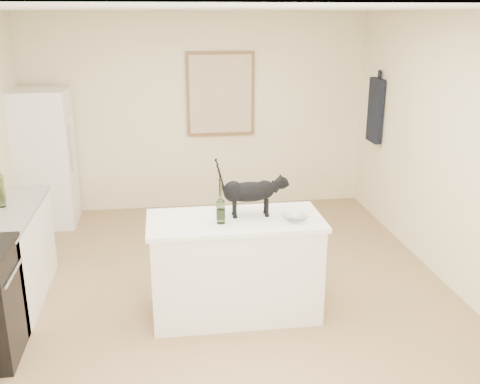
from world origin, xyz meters
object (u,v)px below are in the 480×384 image
object	(u,v)px
fridge	(44,159)
black_cat	(249,194)
glass_bowl	(295,218)
wine_bottle	(221,204)

from	to	relation	value
fridge	black_cat	bearing A→B (deg)	-48.84
black_cat	glass_bowl	bearing A→B (deg)	-26.48
black_cat	glass_bowl	distance (m)	0.44
wine_bottle	glass_bowl	distance (m)	0.64
black_cat	glass_bowl	world-z (taller)	black_cat
black_cat	glass_bowl	size ratio (longest dim) A/B	2.64
fridge	glass_bowl	bearing A→B (deg)	-46.51
black_cat	wine_bottle	size ratio (longest dim) A/B	1.64
wine_bottle	glass_bowl	bearing A→B (deg)	-3.91
fridge	black_cat	xyz separation A→B (m)	(2.18, -2.50, 0.24)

